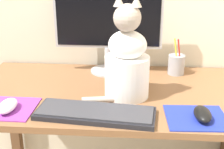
{
  "coord_description": "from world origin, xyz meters",
  "views": [
    {
      "loc": [
        0.07,
        -1.2,
        1.3
      ],
      "look_at": [
        -0.01,
        -0.14,
        0.88
      ],
      "focal_mm": 50.0,
      "sensor_mm": 36.0,
      "label": 1
    }
  ],
  "objects": [
    {
      "name": "cat",
      "position": [
        0.04,
        -0.05,
        0.91
      ],
      "size": [
        0.28,
        0.21,
        0.4
      ],
      "rotation": [
        0.0,
        0.0,
        -0.18
      ],
      "color": "white",
      "rests_on": "desk"
    },
    {
      "name": "mousepad_right",
      "position": [
        0.3,
        -0.22,
        0.76
      ],
      "size": [
        0.22,
        0.2,
        0.0
      ],
      "rotation": [
        0.0,
        0.0,
        0.05
      ],
      "color": "#1E2D9E",
      "rests_on": "desk"
    },
    {
      "name": "computer_mouse_right",
      "position": [
        0.31,
        -0.23,
        0.78
      ],
      "size": [
        0.06,
        0.11,
        0.04
      ],
      "color": "black",
      "rests_on": "mousepad_right"
    },
    {
      "name": "computer_mouse_left",
      "position": [
        -0.38,
        -0.22,
        0.78
      ],
      "size": [
        0.06,
        0.11,
        0.04
      ],
      "color": "white",
      "rests_on": "mousepad_left"
    },
    {
      "name": "mousepad_left",
      "position": [
        -0.4,
        -0.2,
        0.76
      ],
      "size": [
        0.22,
        0.19,
        0.0
      ],
      "rotation": [
        0.0,
        0.0,
        -0.01
      ],
      "color": "purple",
      "rests_on": "desk"
    },
    {
      "name": "pen_cup",
      "position": [
        0.27,
        0.22,
        0.81
      ],
      "size": [
        0.08,
        0.08,
        0.18
      ],
      "color": "#99999E",
      "rests_on": "desk"
    },
    {
      "name": "desk",
      "position": [
        0.0,
        0.0,
        0.65
      ],
      "size": [
        1.25,
        0.64,
        0.76
      ],
      "color": "brown",
      "rests_on": "ground_plane"
    },
    {
      "name": "keyboard",
      "position": [
        -0.06,
        -0.23,
        0.77
      ],
      "size": [
        0.44,
        0.19,
        0.02
      ],
      "rotation": [
        0.0,
        0.0,
        -0.1
      ],
      "color": "black",
      "rests_on": "desk"
    },
    {
      "name": "monitor",
      "position": [
        -0.05,
        0.23,
        1.0
      ],
      "size": [
        0.51,
        0.17,
        0.41
      ],
      "color": "#B2B2B7",
      "rests_on": "desk"
    }
  ]
}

